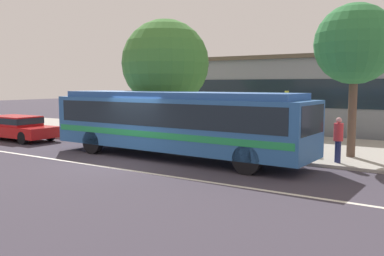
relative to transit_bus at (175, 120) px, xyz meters
The scene contains 12 objects.
ground_plane 2.77m from the transit_bus, 119.09° to the right, with size 120.00×120.00×0.00m, color #3A3540.
sidewalk_slab 5.67m from the transit_bus, 101.77° to the left, with size 60.00×8.00×0.12m, color #A29C94.
lane_stripe_center 3.39m from the transit_bus, 111.68° to the right, with size 56.00×0.16×0.01m, color silver.
transit_bus is the anchor object (origin of this frame).
sedan_behind_bus 10.30m from the transit_bus, behind, with size 4.69×1.85×1.29m.
pedestrian_waiting_near_sign 6.22m from the transit_bus, 18.45° to the left, with size 0.48×0.48×1.66m.
pedestrian_walking_along_curb 4.00m from the transit_bus, 53.41° to the left, with size 0.46×0.46×1.61m.
pedestrian_standing_by_tree 5.34m from the transit_bus, 39.36° to the left, with size 0.45×0.45×1.58m.
bus_stop_sign 4.37m from the transit_bus, 26.49° to the left, with size 0.08×0.44×2.60m.
street_tree_near_stop 5.09m from the transit_bus, 131.34° to the left, with size 4.34×4.34×6.06m.
street_tree_mid_block 7.56m from the transit_bus, 30.63° to the left, with size 3.11×3.11×5.96m.
station_building 13.03m from the transit_bus, 91.15° to the left, with size 19.78×6.48×4.70m.
Camera 1 is at (10.74, -11.58, 2.98)m, focal length 39.13 mm.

